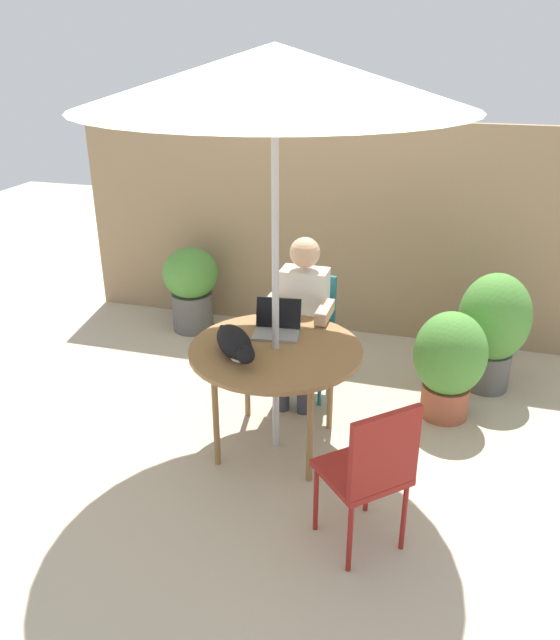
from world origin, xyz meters
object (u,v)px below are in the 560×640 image
at_px(potted_plant_by_chair, 493,325).
at_px(potted_plant_corner, 191,285).
at_px(patio_table, 276,356).
at_px(patio_umbrella, 275,76).
at_px(cat, 235,344).
at_px(potted_plant_near_fence, 449,361).
at_px(laptop, 277,323).
at_px(person_seated, 302,312).
at_px(chair_occupied, 307,324).
at_px(chair_empty, 372,467).

bearing_deg(potted_plant_by_chair, potted_plant_corner, 171.89).
xyz_separation_m(patio_table, patio_umbrella, (0.00, 0.00, 1.67)).
bearing_deg(cat, potted_plant_near_fence, 34.51).
bearing_deg(patio_umbrella, laptop, 103.52).
bearing_deg(potted_plant_by_chair, patio_table, -138.43).
height_order(patio_umbrella, person_seated, patio_umbrella).
xyz_separation_m(patio_table, chair_occupied, (0.00, 0.84, -0.14)).
xyz_separation_m(chair_occupied, potted_plant_near_fence, (1.07, -0.13, -0.09)).
bearing_deg(cat, potted_plant_corner, 121.38).
height_order(laptop, potted_plant_corner, laptop).
bearing_deg(chair_empty, person_seated, 116.81).
xyz_separation_m(chair_empty, potted_plant_corner, (-2.02, 2.38, -0.09)).
bearing_deg(patio_umbrella, potted_plant_near_fence, 33.16).
bearing_deg(laptop, chair_empty, -52.04).
bearing_deg(chair_empty, laptop, 127.96).
bearing_deg(cat, patio_table, 40.91).
xyz_separation_m(chair_occupied, laptop, (-0.06, -0.60, 0.26)).
bearing_deg(person_seated, patio_umbrella, -90.00).
xyz_separation_m(chair_empty, person_seated, (-0.74, 1.46, 0.17)).
bearing_deg(patio_table, cat, -139.09).
height_order(patio_umbrella, potted_plant_by_chair, patio_umbrella).
bearing_deg(chair_occupied, potted_plant_by_chair, 15.51).
bearing_deg(potted_plant_near_fence, patio_umbrella, -146.84).
relative_size(patio_umbrella, chair_occupied, 2.77).
bearing_deg(potted_plant_near_fence, chair_empty, -102.72).
relative_size(potted_plant_near_fence, potted_plant_by_chair, 0.86).
bearing_deg(potted_plant_corner, patio_umbrella, -51.13).
relative_size(potted_plant_by_chair, potted_plant_corner, 1.19).
xyz_separation_m(person_seated, potted_plant_near_fence, (1.07, 0.02, -0.26)).
height_order(person_seated, potted_plant_corner, person_seated).
xyz_separation_m(laptop, cat, (-0.15, -0.41, 0.02)).
xyz_separation_m(chair_occupied, potted_plant_corner, (-1.29, 0.76, -0.09)).
xyz_separation_m(cat, potted_plant_near_fence, (1.28, 0.88, -0.37)).
distance_m(person_seated, cat, 0.89).
relative_size(cat, potted_plant_corner, 0.70).
distance_m(chair_occupied, chair_empty, 1.78).
height_order(patio_umbrella, chair_empty, patio_umbrella).
height_order(chair_occupied, person_seated, person_seated).
height_order(patio_table, laptop, laptop).
bearing_deg(patio_table, potted_plant_by_chair, 41.57).
distance_m(chair_empty, potted_plant_by_chair, 2.10).
relative_size(chair_empty, potted_plant_by_chair, 0.96).
distance_m(patio_umbrella, chair_empty, 2.11).
relative_size(chair_occupied, person_seated, 0.73).
height_order(person_seated, laptop, person_seated).
bearing_deg(laptop, chair_occupied, 84.62).
distance_m(patio_umbrella, potted_plant_by_chair, 2.58).
height_order(chair_occupied, potted_plant_corner, chair_occupied).
xyz_separation_m(laptop, potted_plant_by_chair, (1.43, 0.98, -0.27)).
bearing_deg(chair_occupied, potted_plant_near_fence, -7.10).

